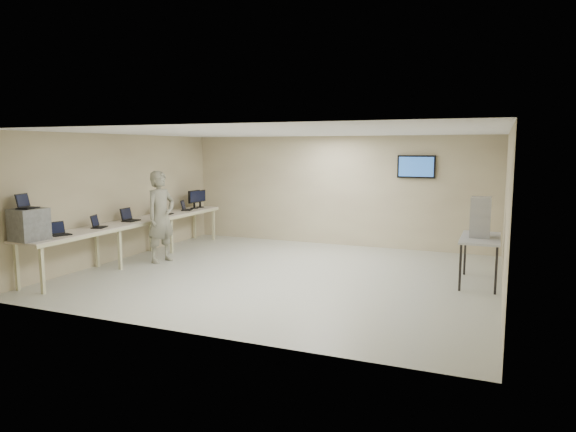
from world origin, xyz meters
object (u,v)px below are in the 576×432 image
at_px(equipment_box, 29,224).
at_px(side_table, 480,241).
at_px(workbench, 136,223).
at_px(soldier, 161,217).

xyz_separation_m(equipment_box, side_table, (7.25, 3.48, -0.37)).
xyz_separation_m(workbench, soldier, (0.64, 0.05, 0.18)).
bearing_deg(side_table, workbench, -174.16).
bearing_deg(equipment_box, side_table, 31.06).
distance_m(workbench, soldier, 0.66).
bearing_deg(side_table, equipment_box, -154.33).
height_order(workbench, soldier, soldier).
height_order(workbench, equipment_box, equipment_box).
xyz_separation_m(soldier, side_table, (6.55, 0.69, -0.20)).
bearing_deg(soldier, equipment_box, 177.29).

